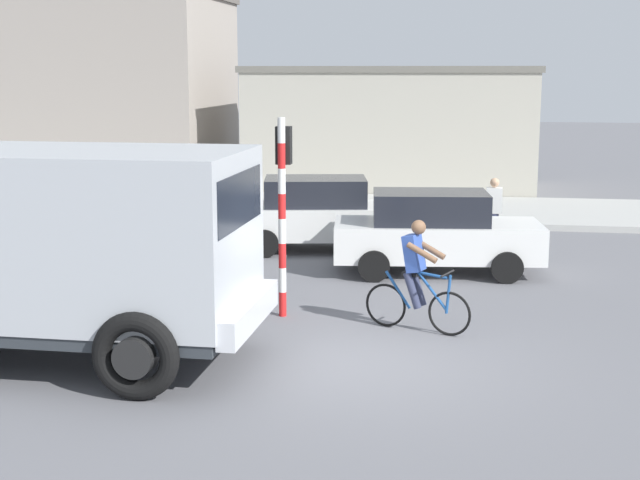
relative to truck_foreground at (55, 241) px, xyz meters
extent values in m
plane|color=slate|center=(4.05, 0.63, -1.67)|extent=(120.00, 120.00, 0.00)
cube|color=#ADADA8|center=(4.05, 14.06, -1.59)|extent=(80.00, 5.00, 0.16)
cube|color=#B2B7BC|center=(-0.03, 0.00, 0.13)|extent=(5.23, 2.57, 2.20)
cube|color=#2D3338|center=(-0.03, 0.00, -1.05)|extent=(5.13, 2.52, 0.16)
cube|color=silver|center=(2.67, -0.04, -0.87)|extent=(0.27, 2.38, 0.36)
cube|color=black|center=(2.52, -0.03, 0.63)|extent=(0.15, 2.13, 0.70)
torus|color=black|center=(1.60, 1.26, -1.12)|extent=(1.10, 0.25, 1.10)
cylinder|color=black|center=(1.60, 1.26, -1.12)|extent=(0.50, 0.31, 0.50)
torus|color=black|center=(1.56, -1.30, -1.12)|extent=(1.10, 0.25, 1.10)
cylinder|color=black|center=(1.56, -1.30, -1.12)|extent=(0.50, 0.31, 0.50)
torus|color=black|center=(5.24, 2.04, -1.33)|extent=(0.65, 0.27, 0.68)
torus|color=black|center=(4.25, 2.40, -1.33)|extent=(0.65, 0.27, 0.68)
cylinder|color=#1E4C8C|center=(4.91, 2.16, -0.76)|extent=(0.58, 0.25, 0.09)
cylinder|color=#1E4C8C|center=(4.97, 2.14, -1.01)|extent=(0.49, 0.22, 0.57)
cylinder|color=#1E4C8C|center=(4.44, 2.33, -1.06)|extent=(0.43, 0.19, 0.57)
cylinder|color=#1E4C8C|center=(5.21, 2.05, -1.03)|extent=(0.10, 0.07, 0.59)
cylinder|color=black|center=(5.19, 2.06, -0.72)|extent=(0.20, 0.48, 0.03)
cube|color=black|center=(4.63, 2.26, -0.79)|extent=(0.27, 0.19, 0.06)
cube|color=#3351A8|center=(4.68, 2.24, -0.46)|extent=(0.39, 0.40, 0.59)
sphere|color=brown|center=(4.74, 2.22, -0.06)|extent=(0.22, 0.22, 0.22)
cylinder|color=#2D334C|center=(4.74, 2.33, -1.02)|extent=(0.33, 0.22, 0.57)
cylinder|color=brown|center=(4.92, 2.33, -0.41)|extent=(0.49, 0.25, 0.29)
cylinder|color=#2D334C|center=(4.67, 2.14, -1.02)|extent=(0.33, 0.22, 0.57)
cylinder|color=brown|center=(4.81, 2.02, -0.41)|extent=(0.49, 0.25, 0.29)
cylinder|color=red|center=(2.55, 2.75, -1.47)|extent=(0.12, 0.12, 0.40)
cylinder|color=white|center=(2.55, 2.75, -1.07)|extent=(0.12, 0.12, 0.40)
cylinder|color=red|center=(2.55, 2.75, -0.67)|extent=(0.12, 0.12, 0.40)
cylinder|color=white|center=(2.55, 2.75, -0.27)|extent=(0.12, 0.12, 0.40)
cylinder|color=red|center=(2.55, 2.75, 0.13)|extent=(0.12, 0.12, 0.40)
cylinder|color=white|center=(2.55, 2.75, 0.53)|extent=(0.12, 0.12, 0.40)
cylinder|color=red|center=(2.55, 2.75, 0.93)|extent=(0.12, 0.12, 0.40)
cylinder|color=white|center=(2.55, 2.75, 1.33)|extent=(0.12, 0.12, 0.40)
cube|color=black|center=(2.55, 2.93, 1.08)|extent=(0.24, 0.20, 0.60)
sphere|color=orange|center=(2.55, 3.05, 1.08)|extent=(0.14, 0.14, 0.14)
cube|color=white|center=(4.91, 6.39, -1.02)|extent=(4.16, 2.12, 0.70)
cube|color=black|center=(4.76, 6.38, -0.37)|extent=(2.34, 1.67, 0.60)
cylinder|color=black|center=(6.05, 7.37, -1.37)|extent=(0.62, 0.24, 0.60)
cylinder|color=black|center=(6.23, 5.68, -1.37)|extent=(0.62, 0.24, 0.60)
cylinder|color=black|center=(3.58, 7.11, -1.37)|extent=(0.62, 0.24, 0.60)
cylinder|color=black|center=(3.77, 5.42, -1.37)|extent=(0.62, 0.24, 0.60)
cube|color=white|center=(2.32, 8.37, -1.02)|extent=(4.23, 2.37, 0.70)
cube|color=black|center=(2.18, 8.34, -0.37)|extent=(2.42, 1.80, 0.60)
cylinder|color=black|center=(3.40, 9.42, -1.37)|extent=(0.62, 0.28, 0.60)
cylinder|color=black|center=(3.69, 7.74, -1.37)|extent=(0.62, 0.28, 0.60)
cylinder|color=black|center=(0.95, 8.99, -1.37)|extent=(0.62, 0.28, 0.60)
cylinder|color=black|center=(1.25, 7.31, -1.37)|extent=(0.62, 0.28, 0.60)
cube|color=#B7B7BC|center=(-2.76, 7.21, -1.02)|extent=(4.28, 2.54, 0.70)
cube|color=black|center=(-2.61, 7.18, -0.37)|extent=(2.46, 1.89, 0.60)
cylinder|color=black|center=(-4.15, 6.66, -1.37)|extent=(0.62, 0.31, 0.60)
cylinder|color=black|center=(-3.78, 8.32, -1.37)|extent=(0.62, 0.31, 0.60)
cylinder|color=black|center=(-1.73, 6.11, -1.37)|extent=(0.62, 0.31, 0.60)
cylinder|color=black|center=(-1.36, 7.77, -1.37)|extent=(0.62, 0.31, 0.60)
cylinder|color=#2D334C|center=(6.05, 8.76, -1.24)|extent=(0.22, 0.22, 0.85)
cube|color=white|center=(6.05, 8.76, -0.54)|extent=(0.34, 0.22, 0.56)
sphere|color=tan|center=(6.05, 8.76, -0.15)|extent=(0.20, 0.20, 0.20)
cube|color=#9E9389|center=(-8.08, 19.98, 1.50)|extent=(9.67, 6.40, 6.33)
cube|color=#B2AD9E|center=(2.99, 19.24, 0.25)|extent=(9.14, 5.32, 3.84)
cube|color=slate|center=(2.99, 19.24, 2.27)|extent=(9.32, 5.42, 0.20)
camera|label=1|loc=(5.41, -11.38, 2.27)|focal=51.54mm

